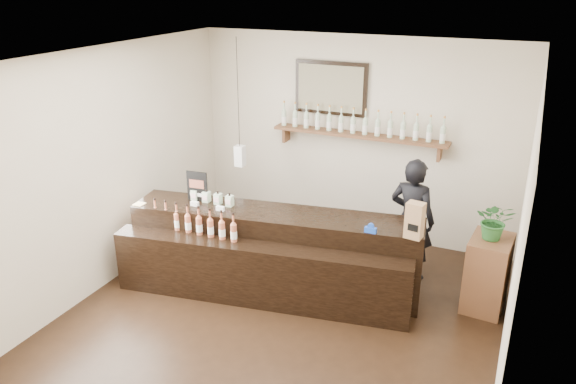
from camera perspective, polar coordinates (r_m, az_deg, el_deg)
The scene contains 10 objects.
ground at distance 6.26m, azimuth -1.00°, elevation -12.98°, with size 5.00×5.00×0.00m, color black.
room_shell at distance 5.48m, azimuth -1.11°, elevation 1.87°, with size 5.00×5.00×5.00m.
back_wall_decor at distance 7.64m, azimuth 5.55°, elevation 7.79°, with size 2.66×0.96×1.69m.
counter at distance 6.61m, azimuth -1.81°, elevation -6.46°, with size 3.46×1.43×1.11m.
promo_sign at distance 6.84m, azimuth -9.21°, elevation 0.58°, with size 0.27×0.05×0.37m.
paper_bag at distance 5.95m, azimuth 12.75°, elevation -2.83°, with size 0.20×0.16×0.39m.
tape_dispenser at distance 6.04m, azimuth 8.39°, elevation -3.74°, with size 0.13×0.05×0.11m.
side_cabinet at distance 6.67m, azimuth 19.59°, elevation -7.78°, with size 0.47×0.62×0.85m.
potted_plant at distance 6.39m, azimuth 20.29°, elevation -2.74°, with size 0.39×0.34×0.43m, color #276229.
shopkeeper at distance 6.87m, azimuth 12.52°, elevation -1.99°, with size 0.63×0.42×1.73m, color black.
Camera 1 is at (2.20, -4.68, 3.54)m, focal length 35.00 mm.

